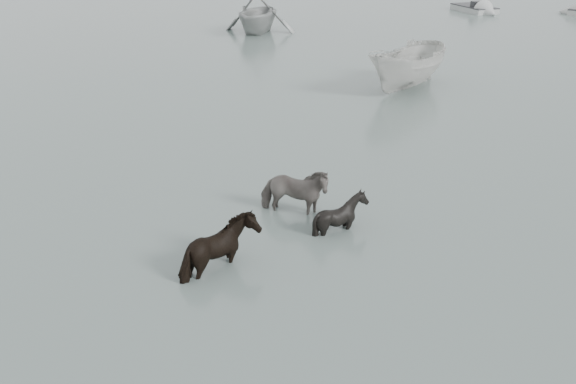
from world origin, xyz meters
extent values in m
plane|color=#56665E|center=(0.00, 0.00, 0.00)|extent=(140.00, 140.00, 0.00)
imported|color=black|center=(-1.03, 2.63, 0.68)|extent=(1.73, 1.01, 1.37)
imported|color=black|center=(-2.21, 0.09, 0.70)|extent=(1.46, 1.61, 1.40)
imported|color=black|center=(0.00, 1.98, 0.60)|extent=(1.22, 1.12, 1.20)
imported|color=#A3A6A3|center=(-4.65, 25.99, 1.24)|extent=(4.77, 5.30, 2.48)
imported|color=beige|center=(2.50, 14.00, 0.91)|extent=(4.07, 4.89, 1.82)
camera|label=1|loc=(-0.16, -10.25, 6.19)|focal=40.00mm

